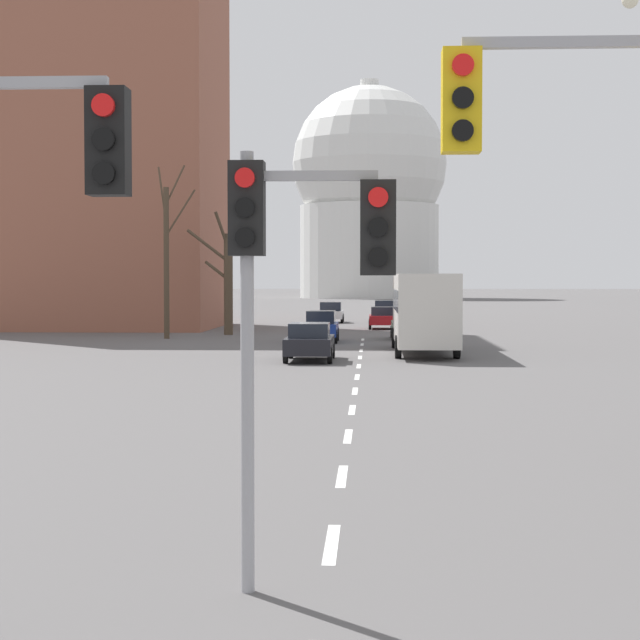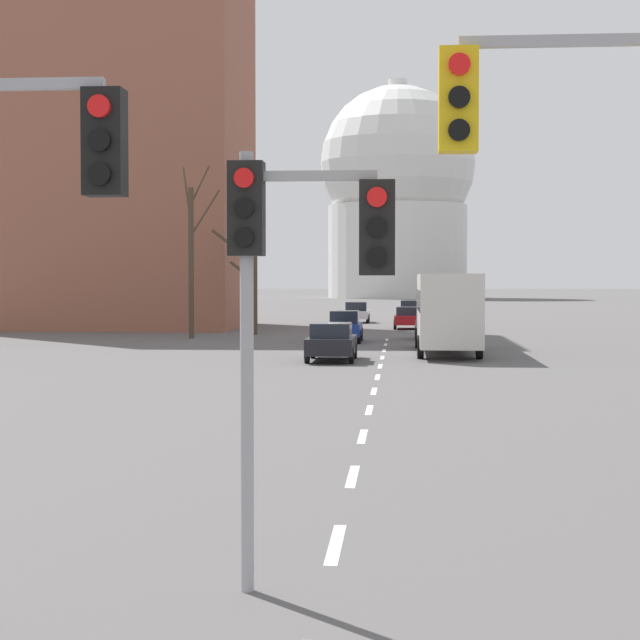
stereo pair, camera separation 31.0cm
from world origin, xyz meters
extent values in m
cube|color=silver|center=(0.00, 8.62, 0.00)|extent=(0.16, 2.00, 0.01)
cube|color=silver|center=(0.00, 13.12, 0.00)|extent=(0.16, 2.00, 0.01)
cube|color=silver|center=(0.00, 17.62, 0.00)|extent=(0.16, 2.00, 0.01)
cube|color=silver|center=(0.00, 22.12, 0.00)|extent=(0.16, 2.00, 0.01)
cube|color=silver|center=(0.00, 26.62, 0.00)|extent=(0.16, 2.00, 0.01)
cube|color=silver|center=(0.00, 31.12, 0.00)|extent=(0.16, 2.00, 0.01)
cube|color=silver|center=(0.00, 35.62, 0.00)|extent=(0.16, 2.00, 0.01)
cube|color=silver|center=(0.00, 40.12, 0.00)|extent=(0.16, 2.00, 0.01)
cube|color=silver|center=(0.00, 44.62, 0.00)|extent=(0.16, 2.00, 0.01)
cube|color=silver|center=(0.00, 49.12, 0.00)|extent=(0.16, 2.00, 0.01)
cube|color=silver|center=(0.00, 53.62, 0.00)|extent=(0.16, 2.00, 0.01)
cube|color=#9E9EA3|center=(-2.60, 5.21, 4.98)|extent=(1.46, 0.10, 0.10)
cube|color=black|center=(-1.87, 5.21, 4.45)|extent=(0.36, 0.28, 0.96)
cylinder|color=red|center=(-1.87, 5.04, 4.75)|extent=(0.20, 0.06, 0.20)
cylinder|color=black|center=(-1.87, 5.04, 4.45)|extent=(0.20, 0.06, 0.20)
cylinder|color=black|center=(-1.87, 5.04, 4.15)|extent=(0.20, 0.06, 0.20)
cylinder|color=#9E9EA3|center=(-0.79, 6.59, 2.26)|extent=(0.14, 0.14, 4.52)
cube|color=black|center=(-0.79, 6.59, 3.94)|extent=(0.36, 0.28, 0.96)
cylinder|color=red|center=(-0.79, 6.42, 4.24)|extent=(0.20, 0.06, 0.20)
cylinder|color=black|center=(-0.79, 6.42, 3.94)|extent=(0.20, 0.06, 0.20)
cylinder|color=black|center=(-0.79, 6.42, 3.65)|extent=(0.20, 0.06, 0.20)
cube|color=#9E9EA3|center=(-0.12, 6.59, 4.27)|extent=(1.34, 0.10, 0.10)
cube|color=black|center=(0.54, 6.59, 3.74)|extent=(0.36, 0.28, 0.96)
cylinder|color=red|center=(0.54, 6.42, 4.04)|extent=(0.20, 0.06, 0.20)
cylinder|color=black|center=(0.54, 6.42, 3.74)|extent=(0.20, 0.06, 0.20)
cylinder|color=black|center=(0.54, 6.42, 3.45)|extent=(0.20, 0.06, 0.20)
cube|color=#9E9EA3|center=(2.33, 5.76, 5.41)|extent=(2.04, 0.10, 0.10)
cube|color=yellow|center=(1.31, 5.76, 4.88)|extent=(0.36, 0.28, 0.96)
cylinder|color=red|center=(1.31, 5.59, 5.18)|extent=(0.20, 0.06, 0.20)
cylinder|color=black|center=(1.31, 5.59, 4.88)|extent=(0.20, 0.06, 0.20)
cylinder|color=black|center=(1.31, 5.59, 4.58)|extent=(0.20, 0.06, 0.20)
sphere|color=#F2EAC6|center=(6.04, 19.27, 9.26)|extent=(0.36, 0.36, 0.36)
cube|color=maroon|center=(1.17, 66.57, 0.61)|extent=(1.71, 3.84, 0.59)
cube|color=#1E232D|center=(1.17, 66.38, 1.18)|extent=(1.46, 1.84, 0.56)
cylinder|color=black|center=(0.37, 67.76, 0.31)|extent=(0.18, 0.63, 0.63)
cylinder|color=black|center=(1.98, 67.76, 0.31)|extent=(0.18, 0.63, 0.63)
cylinder|color=black|center=(0.37, 65.38, 0.31)|extent=(0.18, 0.63, 0.63)
cylinder|color=black|center=(1.98, 65.38, 0.31)|extent=(0.18, 0.63, 0.63)
cube|color=#2D4C33|center=(2.45, 54.28, 0.65)|extent=(1.75, 3.94, 0.63)
cube|color=#1E232D|center=(2.45, 54.08, 1.30)|extent=(1.49, 1.89, 0.69)
cylinder|color=black|center=(1.62, 55.50, 0.33)|extent=(0.18, 0.66, 0.66)
cylinder|color=black|center=(3.27, 55.50, 0.33)|extent=(0.18, 0.66, 0.66)
cylinder|color=black|center=(1.62, 53.05, 0.33)|extent=(0.18, 0.66, 0.66)
cylinder|color=black|center=(3.27, 53.05, 0.33)|extent=(0.18, 0.66, 0.66)
cube|color=#B7B7BC|center=(1.44, 78.66, 0.66)|extent=(1.66, 3.97, 0.61)
cube|color=#1E232D|center=(1.44, 78.46, 1.31)|extent=(1.41, 1.91, 0.71)
cylinder|color=black|center=(0.65, 79.89, 0.35)|extent=(0.18, 0.71, 0.71)
cylinder|color=black|center=(2.22, 79.89, 0.35)|extent=(0.18, 0.71, 0.71)
cylinder|color=black|center=(0.65, 77.43, 0.35)|extent=(0.18, 0.71, 0.71)
cylinder|color=black|center=(2.22, 77.43, 0.35)|extent=(0.18, 0.71, 0.71)
cube|color=black|center=(-1.99, 38.22, 0.64)|extent=(1.82, 4.42, 0.64)
cube|color=#1E232D|center=(-1.99, 37.99, 1.24)|extent=(1.55, 2.12, 0.56)
cylinder|color=black|center=(-2.85, 39.59, 0.32)|extent=(0.18, 0.64, 0.64)
cylinder|color=black|center=(-1.13, 39.59, 0.32)|extent=(0.18, 0.64, 0.64)
cylinder|color=black|center=(-2.85, 36.84, 0.32)|extent=(0.18, 0.64, 0.64)
cylinder|color=black|center=(-1.13, 36.84, 0.32)|extent=(0.18, 0.64, 0.64)
cube|color=navy|center=(-2.15, 51.18, 0.67)|extent=(1.68, 4.29, 0.64)
cube|color=#1E232D|center=(-2.15, 50.96, 1.32)|extent=(1.43, 2.06, 0.65)
cylinder|color=black|center=(-2.94, 52.51, 0.35)|extent=(0.18, 0.71, 0.71)
cylinder|color=black|center=(-1.36, 52.51, 0.35)|extent=(0.18, 0.71, 0.71)
cylinder|color=black|center=(-2.94, 49.85, 0.35)|extent=(0.18, 0.71, 0.71)
cylinder|color=black|center=(-1.36, 49.85, 0.35)|extent=(0.18, 0.71, 0.71)
cube|color=silver|center=(-2.63, 76.99, 0.61)|extent=(1.85, 4.03, 0.57)
cube|color=#1E232D|center=(-2.63, 76.79, 1.23)|extent=(1.57, 1.94, 0.67)
cylinder|color=black|center=(-3.51, 78.24, 0.33)|extent=(0.18, 0.65, 0.65)
cylinder|color=black|center=(-1.76, 78.24, 0.33)|extent=(0.18, 0.65, 0.65)
cylinder|color=black|center=(-3.51, 75.74, 0.33)|extent=(0.18, 0.65, 0.65)
cylinder|color=black|center=(-1.76, 75.74, 0.33)|extent=(0.18, 0.65, 0.65)
cube|color=beige|center=(2.77, 42.92, 1.98)|extent=(2.50, 10.80, 3.00)
cube|color=black|center=(2.77, 42.92, 2.35)|extent=(2.52, 10.26, 0.90)
cylinder|color=black|center=(1.57, 46.70, 0.48)|extent=(0.26, 0.96, 0.96)
cylinder|color=black|center=(3.97, 46.70, 0.48)|extent=(0.26, 0.96, 0.96)
cylinder|color=black|center=(1.57, 39.68, 0.48)|extent=(0.26, 0.96, 0.96)
cylinder|color=black|center=(3.97, 39.68, 0.48)|extent=(0.26, 0.96, 0.96)
cylinder|color=#473828|center=(-7.97, 58.36, 2.98)|extent=(0.53, 0.53, 5.96)
cylinder|color=#473828|center=(-8.71, 58.68, 3.80)|extent=(1.57, 0.90, 1.20)
cylinder|color=#473828|center=(-8.29, 57.97, 6.16)|extent=(0.81, 0.98, 2.16)
cylinder|color=#473828|center=(-9.21, 58.53, 5.26)|extent=(2.59, 0.57, 2.02)
cylinder|color=#473828|center=(-10.81, 54.03, 4.16)|extent=(0.30, 0.30, 8.33)
cylinder|color=#473828|center=(-10.07, 54.39, 6.96)|extent=(1.55, 0.85, 2.62)
cylinder|color=#473828|center=(-11.17, 54.73, 8.03)|extent=(0.78, 1.51, 3.13)
cylinder|color=#473828|center=(-10.38, 54.55, 8.53)|extent=(0.92, 1.16, 2.26)
cylinder|color=silver|center=(0.00, 191.98, 8.45)|extent=(25.35, 25.35, 16.90)
sphere|color=silver|center=(0.00, 191.98, 24.64)|extent=(28.16, 28.16, 28.16)
cylinder|color=silver|center=(0.00, 191.98, 37.31)|extent=(3.38, 3.38, 4.93)
cube|color=#935642|center=(-19.03, 67.65, 13.20)|extent=(18.00, 14.00, 26.40)
camera|label=1|loc=(0.48, -4.27, 3.21)|focal=60.00mm
camera|label=2|loc=(0.79, -4.26, 3.21)|focal=60.00mm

